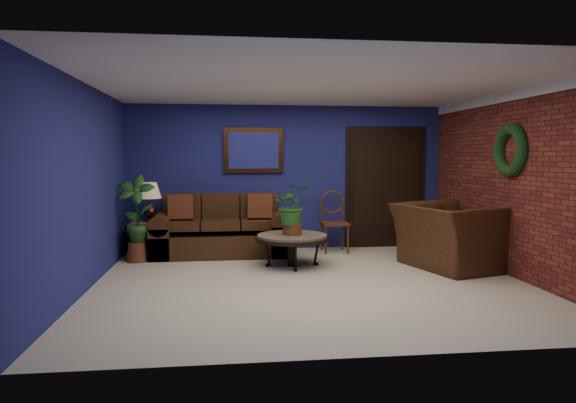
{
  "coord_description": "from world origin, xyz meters",
  "views": [
    {
      "loc": [
        -1.07,
        -6.4,
        1.61
      ],
      "look_at": [
        -0.23,
        0.55,
        1.0
      ],
      "focal_mm": 32.0,
      "sensor_mm": 36.0,
      "label": 1
    }
  ],
  "objects": [
    {
      "name": "table_lamp",
      "position": [
        -2.3,
        2.05,
        0.96
      ],
      "size": [
        0.37,
        0.37,
        0.61
      ],
      "color": "#422411",
      "rests_on": "end_table"
    },
    {
      "name": "coffee_plant",
      "position": [
        -0.12,
        1.03,
        0.88
      ],
      "size": [
        0.56,
        0.49,
        0.75
      ],
      "color": "brown",
      "rests_on": "coffee_table"
    },
    {
      "name": "coffee_table",
      "position": [
        -0.12,
        1.03,
        0.41
      ],
      "size": [
        1.09,
        1.09,
        0.47
      ],
      "rotation": [
        0.0,
        0.0,
        -0.01
      ],
      "color": "#524C47",
      "rests_on": "ground"
    },
    {
      "name": "wall_left",
      "position": [
        -2.75,
        0.0,
        1.25
      ],
      "size": [
        0.04,
        5.0,
        2.5
      ],
      "primitive_type": "cube",
      "color": "navy",
      "rests_on": "ground"
    },
    {
      "name": "wreath",
      "position": [
        2.69,
        0.05,
        1.7
      ],
      "size": [
        0.16,
        0.72,
        0.72
      ],
      "primitive_type": "torus",
      "rotation": [
        0.0,
        1.57,
        0.0
      ],
      "color": "black",
      "rests_on": "wall_right_brick"
    },
    {
      "name": "ceiling",
      "position": [
        0.0,
        0.0,
        2.5
      ],
      "size": [
        5.5,
        5.0,
        0.02
      ],
      "primitive_type": "cube",
      "color": "white",
      "rests_on": "wall_back"
    },
    {
      "name": "end_table",
      "position": [
        -2.3,
        2.05,
        0.43
      ],
      "size": [
        0.62,
        0.62,
        0.57
      ],
      "color": "#524C47",
      "rests_on": "ground"
    },
    {
      "name": "armchair",
      "position": [
        2.15,
        0.62,
        0.46
      ],
      "size": [
        1.6,
        1.72,
        0.93
      ],
      "primitive_type": "imported",
      "rotation": [
        0.0,
        0.0,
        1.85
      ],
      "color": "#432513",
      "rests_on": "ground"
    },
    {
      "name": "sofa",
      "position": [
        -1.17,
        2.08,
        0.33
      ],
      "size": [
        2.22,
        0.96,
        1.0
      ],
      "color": "#432513",
      "rests_on": "ground"
    },
    {
      "name": "crown_molding",
      "position": [
        2.72,
        0.0,
        2.43
      ],
      "size": [
        0.03,
        5.0,
        0.14
      ],
      "primitive_type": "cube",
      "color": "white",
      "rests_on": "wall_right_brick"
    },
    {
      "name": "closet_door",
      "position": [
        1.75,
        2.47,
        1.05
      ],
      "size": [
        1.44,
        0.06,
        2.18
      ],
      "primitive_type": "cube",
      "color": "black",
      "rests_on": "wall_back"
    },
    {
      "name": "tall_plant",
      "position": [
        -2.45,
        1.64,
        0.72
      ],
      "size": [
        0.64,
        0.5,
        1.34
      ],
      "color": "brown",
      "rests_on": "ground"
    },
    {
      "name": "wall_back",
      "position": [
        0.0,
        2.5,
        1.25
      ],
      "size": [
        5.5,
        0.04,
        2.5
      ],
      "primitive_type": "cube",
      "color": "navy",
      "rests_on": "ground"
    },
    {
      "name": "wall_mirror",
      "position": [
        -0.6,
        2.46,
        1.72
      ],
      "size": [
        1.02,
        0.06,
        0.77
      ],
      "primitive_type": "cube",
      "color": "#422411",
      "rests_on": "wall_back"
    },
    {
      "name": "floor",
      "position": [
        0.0,
        0.0,
        0.0
      ],
      "size": [
        5.5,
        5.5,
        0.0
      ],
      "primitive_type": "plane",
      "color": "beige",
      "rests_on": "ground"
    },
    {
      "name": "floor_plant",
      "position": [
        2.35,
        1.22,
        0.38
      ],
      "size": [
        0.36,
        0.31,
        0.75
      ],
      "color": "brown",
      "rests_on": "ground"
    },
    {
      "name": "wall_right_brick",
      "position": [
        2.75,
        0.0,
        1.25
      ],
      "size": [
        0.04,
        5.0,
        2.5
      ],
      "primitive_type": "cube",
      "color": "maroon",
      "rests_on": "ground"
    },
    {
      "name": "side_chair",
      "position": [
        0.74,
        2.13,
        0.59
      ],
      "size": [
        0.45,
        0.45,
        1.04
      ],
      "rotation": [
        0.0,
        0.0,
        0.01
      ],
      "color": "#532D17",
      "rests_on": "ground"
    }
  ]
}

